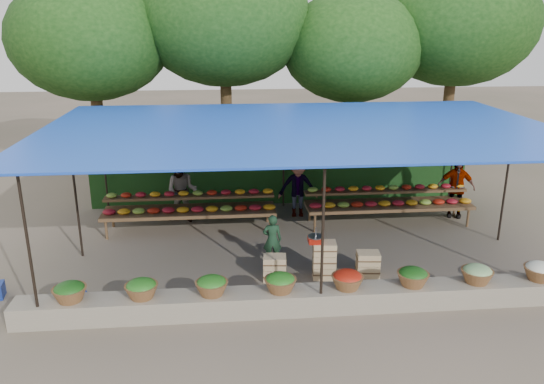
{
  "coord_description": "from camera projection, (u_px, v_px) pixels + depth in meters",
  "views": [
    {
      "loc": [
        -1.62,
        -11.07,
        4.93
      ],
      "look_at": [
        -0.57,
        0.2,
        1.29
      ],
      "focal_mm": 35.0,
      "sensor_mm": 36.0,
      "label": 1
    }
  ],
  "objects": [
    {
      "name": "vendor_seated",
      "position": [
        272.0,
        240.0,
        11.17
      ],
      "size": [
        0.42,
        0.28,
        1.1
      ],
      "primitive_type": "imported",
      "rotation": [
        0.0,
        0.0,
        3.09
      ],
      "color": "#1A3A24",
      "rests_on": "ground"
    },
    {
      "name": "customer_left",
      "position": [
        182.0,
        191.0,
        13.48
      ],
      "size": [
        0.91,
        0.77,
        1.65
      ],
      "primitive_type": "imported",
      "rotation": [
        0.0,
        0.0,
        -0.19
      ],
      "color": "slate",
      "rests_on": "ground"
    },
    {
      "name": "fruit_table_left",
      "position": [
        190.0,
        206.0,
        13.02
      ],
      "size": [
        4.21,
        0.95,
        0.93
      ],
      "color": "#4F371F",
      "rests_on": "ground"
    },
    {
      "name": "blue_crate_front",
      "position": [
        75.0,
        305.0,
        9.39
      ],
      "size": [
        0.6,
        0.53,
        0.3
      ],
      "primitive_type": "cube",
      "rotation": [
        0.0,
        0.0,
        0.43
      ],
      "color": "navy",
      "rests_on": "ground"
    },
    {
      "name": "crate_counter",
      "position": [
        323.0,
        263.0,
        10.63
      ],
      "size": [
        2.38,
        0.38,
        0.77
      ],
      "color": "tan",
      "rests_on": "ground"
    },
    {
      "name": "customer_mid",
      "position": [
        298.0,
        187.0,
        13.89
      ],
      "size": [
        1.07,
        0.66,
        1.61
      ],
      "primitive_type": "imported",
      "rotation": [
        0.0,
        0.0,
        -0.06
      ],
      "color": "slate",
      "rests_on": "ground"
    },
    {
      "name": "weighing_scale",
      "position": [
        316.0,
        239.0,
        10.45
      ],
      "size": [
        0.31,
        0.31,
        0.33
      ],
      "color": "red",
      "rests_on": "crate_counter"
    },
    {
      "name": "customer_right",
      "position": [
        456.0,
        187.0,
        13.86
      ],
      "size": [
        1.02,
        0.7,
        1.61
      ],
      "primitive_type": "imported",
      "rotation": [
        0.0,
        0.0,
        -0.36
      ],
      "color": "slate",
      "rests_on": "ground"
    },
    {
      "name": "stall_canopy",
      "position": [
        299.0,
        132.0,
        11.38
      ],
      "size": [
        10.8,
        6.6,
        2.82
      ],
      "color": "black",
      "rests_on": "ground"
    },
    {
      "name": "ground",
      "position": [
        298.0,
        247.0,
        12.14
      ],
      "size": [
        60.0,
        60.0,
        0.0
      ],
      "primitive_type": "plane",
      "color": "brown",
      "rests_on": "ground"
    },
    {
      "name": "stone_curb",
      "position": [
        319.0,
        299.0,
        9.48
      ],
      "size": [
        10.6,
        0.55,
        0.4
      ],
      "primitive_type": "cube",
      "color": "gray",
      "rests_on": "ground"
    },
    {
      "name": "netting_backdrop",
      "position": [
        283.0,
        161.0,
        14.75
      ],
      "size": [
        10.6,
        0.06,
        2.5
      ],
      "primitive_type": "cube",
      "color": "#1A4518",
      "rests_on": "ground"
    },
    {
      "name": "produce_baskets",
      "position": [
        314.0,
        281.0,
        9.36
      ],
      "size": [
        8.98,
        0.58,
        0.34
      ],
      "color": "brown",
      "rests_on": "stone_curb"
    },
    {
      "name": "tree_row",
      "position": [
        289.0,
        30.0,
        16.52
      ],
      "size": [
        16.51,
        5.5,
        7.12
      ],
      "color": "#3A2215",
      "rests_on": "ground"
    },
    {
      "name": "fruit_table_right",
      "position": [
        388.0,
        200.0,
        13.46
      ],
      "size": [
        4.21,
        0.95,
        0.93
      ],
      "color": "#4F371F",
      "rests_on": "ground"
    }
  ]
}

